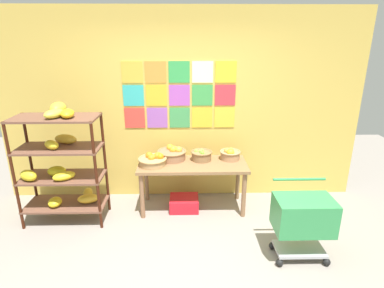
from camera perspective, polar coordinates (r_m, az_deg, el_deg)
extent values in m
plane|color=gray|center=(3.35, -2.15, -23.79)|extent=(9.68, 9.68, 0.00)
cube|color=gold|center=(4.44, -2.04, 6.66)|extent=(5.09, 0.06, 2.68)
cube|color=gold|center=(4.39, -10.86, 12.73)|extent=(0.29, 0.01, 0.29)
cube|color=orange|center=(4.35, -6.64, 12.88)|extent=(0.29, 0.01, 0.29)
cube|color=green|center=(4.33, -2.36, 12.96)|extent=(0.29, 0.01, 0.29)
cube|color=silver|center=(4.34, 1.93, 12.97)|extent=(0.29, 0.01, 0.29)
cube|color=yellow|center=(4.36, 6.19, 12.92)|extent=(0.29, 0.01, 0.29)
cube|color=#31B3B1|center=(4.43, -10.61, 8.66)|extent=(0.29, 0.01, 0.29)
cube|color=gold|center=(4.39, -6.49, 8.77)|extent=(0.29, 0.01, 0.29)
cube|color=#A64CBA|center=(4.37, -2.30, 8.83)|extent=(0.29, 0.01, 0.29)
cube|color=green|center=(4.38, 1.89, 8.85)|extent=(0.29, 0.01, 0.29)
cube|color=#C9333F|center=(4.41, 6.05, 8.82)|extent=(0.29, 0.01, 0.29)
cube|color=#E43F35|center=(4.49, -10.37, 4.69)|extent=(0.29, 0.01, 0.29)
cube|color=#9956B8|center=(4.45, -6.34, 4.76)|extent=(0.29, 0.01, 0.29)
cube|color=#3F9854|center=(4.44, -2.25, 4.80)|extent=(0.29, 0.01, 0.29)
cube|color=yellow|center=(4.44, 1.84, 4.83)|extent=(0.29, 0.01, 0.29)
cube|color=yellow|center=(4.47, 5.91, 4.83)|extent=(0.29, 0.01, 0.29)
cylinder|color=#3B180B|center=(4.28, -29.66, -5.43)|extent=(0.04, 0.04, 1.38)
cylinder|color=#3B180B|center=(3.92, -16.98, -5.84)|extent=(0.04, 0.04, 1.38)
cylinder|color=#3B180B|center=(4.64, -27.22, -3.27)|extent=(0.04, 0.04, 1.38)
cylinder|color=#3B180B|center=(4.31, -15.49, -3.44)|extent=(0.04, 0.04, 1.38)
cube|color=brown|center=(4.46, -21.79, -10.06)|extent=(1.01, 0.47, 0.03)
ellipsoid|color=yellow|center=(4.41, -23.67, -9.65)|extent=(0.19, 0.23, 0.11)
ellipsoid|color=gold|center=(4.49, -18.40, -8.46)|extent=(0.17, 0.26, 0.11)
ellipsoid|color=yellow|center=(4.34, -18.36, -9.40)|extent=(0.29, 0.21, 0.11)
cube|color=brown|center=(4.30, -22.40, -5.55)|extent=(1.01, 0.47, 0.02)
ellipsoid|color=yellow|center=(4.31, -23.40, -4.54)|extent=(0.23, 0.17, 0.12)
ellipsoid|color=yellow|center=(4.15, -22.26, -5.41)|extent=(0.30, 0.26, 0.10)
ellipsoid|color=yellow|center=(4.31, -27.62, -5.10)|extent=(0.28, 0.24, 0.13)
cube|color=brown|center=(4.16, -23.04, -0.73)|extent=(1.01, 0.47, 0.02)
ellipsoid|color=yellow|center=(4.26, -22.00, 0.85)|extent=(0.32, 0.19, 0.12)
ellipsoid|color=yellow|center=(4.11, -24.20, -0.13)|extent=(0.25, 0.24, 0.11)
cube|color=brown|center=(4.06, -23.72, 4.38)|extent=(1.01, 0.47, 0.02)
ellipsoid|color=yellow|center=(3.99, -23.80, 5.07)|extent=(0.26, 0.31, 0.10)
ellipsoid|color=yellow|center=(4.18, -23.19, 6.01)|extent=(0.20, 0.29, 0.15)
ellipsoid|color=yellow|center=(3.94, -21.73, 5.18)|extent=(0.20, 0.27, 0.10)
cube|color=olive|center=(4.22, 0.12, -3.76)|extent=(1.45, 0.61, 0.04)
cylinder|color=#8B6142|center=(4.18, -9.08, -9.33)|extent=(0.06, 0.06, 0.63)
cylinder|color=#8F6544|center=(4.21, 9.42, -9.13)|extent=(0.06, 0.06, 0.63)
cylinder|color=#886444|center=(4.61, -8.30, -6.48)|extent=(0.06, 0.06, 0.63)
cylinder|color=olive|center=(4.64, 8.34, -6.32)|extent=(0.06, 0.06, 0.63)
cylinder|color=olive|center=(4.30, 1.74, -2.20)|extent=(0.27, 0.27, 0.12)
torus|color=olive|center=(4.28, 1.75, -1.45)|extent=(0.29, 0.29, 0.02)
sphere|color=#6DC539|center=(4.27, 1.73, -1.32)|extent=(0.06, 0.06, 0.06)
sphere|color=#7FBD42|center=(4.29, 0.73, -1.27)|extent=(0.05, 0.05, 0.05)
sphere|color=#72BF31|center=(4.21, 1.92, -1.68)|extent=(0.05, 0.05, 0.05)
sphere|color=#78C53C|center=(4.27, 1.60, -1.39)|extent=(0.05, 0.05, 0.05)
sphere|color=#7BBA3E|center=(4.28, 1.74, -1.25)|extent=(0.06, 0.06, 0.06)
cylinder|color=tan|center=(4.16, -7.20, -3.26)|extent=(0.35, 0.35, 0.09)
torus|color=tan|center=(4.14, -7.22, -2.66)|extent=(0.38, 0.38, 0.03)
sphere|color=orange|center=(4.14, -5.80, -2.28)|extent=(0.09, 0.09, 0.09)
sphere|color=orange|center=(4.20, -6.17, -2.06)|extent=(0.09, 0.09, 0.09)
sphere|color=orange|center=(4.16, -6.30, -2.20)|extent=(0.10, 0.10, 0.10)
sphere|color=orange|center=(4.14, -7.08, -2.38)|extent=(0.08, 0.08, 0.08)
sphere|color=orange|center=(4.14, -7.41, -2.53)|extent=(0.09, 0.09, 0.09)
sphere|color=orange|center=(4.20, -7.83, -2.07)|extent=(0.10, 0.10, 0.10)
cylinder|color=#AA7D54|center=(4.36, 6.94, -2.08)|extent=(0.26, 0.26, 0.11)
torus|color=#A68357|center=(4.34, 6.97, -1.40)|extent=(0.29, 0.29, 0.02)
sphere|color=gold|center=(4.34, 6.98, -1.28)|extent=(0.09, 0.09, 0.09)
sphere|color=gold|center=(4.33, 6.40, -1.26)|extent=(0.09, 0.09, 0.09)
sphere|color=gold|center=(4.35, 7.07, -1.27)|extent=(0.09, 0.09, 0.09)
sphere|color=gold|center=(4.29, 7.01, -1.54)|extent=(0.11, 0.11, 0.11)
cylinder|color=#976A4A|center=(4.33, -3.70, -2.06)|extent=(0.38, 0.38, 0.12)
torus|color=#9D7147|center=(4.31, -3.72, -1.32)|extent=(0.40, 0.40, 0.02)
sphere|color=gold|center=(4.40, -4.03, -0.64)|extent=(0.10, 0.10, 0.10)
sphere|color=gold|center=(4.30, -2.41, -1.06)|extent=(0.09, 0.09, 0.09)
sphere|color=gold|center=(4.31, -3.43, -1.00)|extent=(0.11, 0.11, 0.11)
cube|color=red|center=(4.43, -1.45, -10.72)|extent=(0.39, 0.34, 0.17)
sphere|color=black|center=(3.61, 15.65, -20.07)|extent=(0.08, 0.08, 0.08)
sphere|color=black|center=(3.78, 23.29, -19.11)|extent=(0.08, 0.08, 0.08)
sphere|color=black|center=(3.83, 14.42, -17.48)|extent=(0.08, 0.08, 0.08)
sphere|color=black|center=(3.98, 21.61, -16.72)|extent=(0.08, 0.08, 0.08)
cube|color=#A5A8AD|center=(3.76, 18.90, -17.60)|extent=(0.52, 0.30, 0.03)
cube|color=#33914E|center=(3.53, 19.63, -12.00)|extent=(0.60, 0.38, 0.36)
cylinder|color=#33914E|center=(3.58, 18.94, -6.09)|extent=(0.57, 0.03, 0.03)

